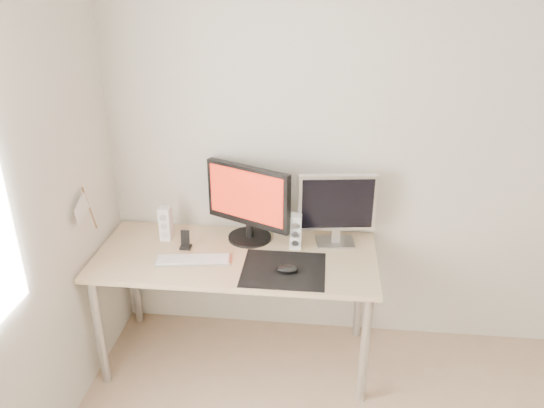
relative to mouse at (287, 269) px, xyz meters
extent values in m
plane|color=beige|center=(0.62, 0.54, 0.50)|extent=(3.50, 0.00, 3.50)
cube|color=black|center=(-0.02, 0.03, -0.02)|extent=(0.45, 0.40, 0.00)
ellipsoid|color=black|center=(0.00, 0.00, 0.00)|extent=(0.11, 0.07, 0.04)
cube|color=#D1B587|center=(-0.31, 0.17, -0.04)|extent=(1.60, 0.70, 0.03)
cylinder|color=silver|center=(-1.05, -0.12, -0.40)|extent=(0.05, 0.05, 0.70)
cylinder|color=silver|center=(0.43, -0.12, -0.40)|extent=(0.05, 0.05, 0.70)
cylinder|color=silver|center=(-1.05, 0.46, -0.40)|extent=(0.05, 0.05, 0.70)
cylinder|color=silver|center=(0.43, 0.46, -0.40)|extent=(0.05, 0.05, 0.70)
cylinder|color=black|center=(-0.26, 0.37, -0.02)|extent=(0.35, 0.35, 0.02)
cylinder|color=black|center=(-0.26, 0.37, 0.05)|extent=(0.06, 0.06, 0.12)
cube|color=black|center=(-0.26, 0.36, 0.26)|extent=(0.51, 0.28, 0.36)
cube|color=#E0430B|center=(-0.27, 0.34, 0.27)|extent=(0.45, 0.22, 0.30)
cube|color=#B1B1B4|center=(0.26, 0.36, -0.02)|extent=(0.24, 0.19, 0.01)
cube|color=#A9A9AB|center=(0.26, 0.36, 0.04)|extent=(0.05, 0.05, 0.10)
cube|color=silver|center=(0.26, 0.36, 0.24)|extent=(0.45, 0.10, 0.34)
cube|color=black|center=(0.26, 0.34, 0.24)|extent=(0.41, 0.06, 0.30)
cube|color=white|center=(-0.75, 0.31, 0.08)|extent=(0.07, 0.08, 0.21)
cylinder|color=silver|center=(-0.75, 0.27, 0.02)|extent=(0.04, 0.01, 0.04)
cylinder|color=#BCBCBE|center=(-0.75, 0.27, 0.08)|extent=(0.04, 0.01, 0.04)
cylinder|color=#AAABAD|center=(-0.75, 0.27, 0.14)|extent=(0.04, 0.01, 0.04)
cube|color=white|center=(0.03, 0.29, 0.08)|extent=(0.07, 0.08, 0.21)
cylinder|color=#A9AAAC|center=(0.03, 0.25, 0.02)|extent=(0.04, 0.01, 0.04)
cylinder|color=silver|center=(0.03, 0.25, 0.08)|extent=(0.04, 0.01, 0.04)
cylinder|color=silver|center=(0.03, 0.25, 0.14)|extent=(0.04, 0.01, 0.04)
cube|color=#BCBCBF|center=(-0.53, 0.07, -0.02)|extent=(0.43, 0.18, 0.01)
cube|color=white|center=(-0.53, 0.07, -0.01)|extent=(0.41, 0.16, 0.01)
cube|color=black|center=(-0.61, 0.21, -0.02)|extent=(0.06, 0.06, 0.01)
cube|color=black|center=(-0.61, 0.21, 0.04)|extent=(0.05, 0.02, 0.10)
cylinder|color=#A57F54|center=(-1.10, 0.09, 0.27)|extent=(0.01, 0.10, 0.29)
cube|color=white|center=(-1.10, 0.00, 0.31)|extent=(0.00, 0.19, 0.15)
camera|label=1|loc=(0.18, -2.43, 1.49)|focal=35.00mm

